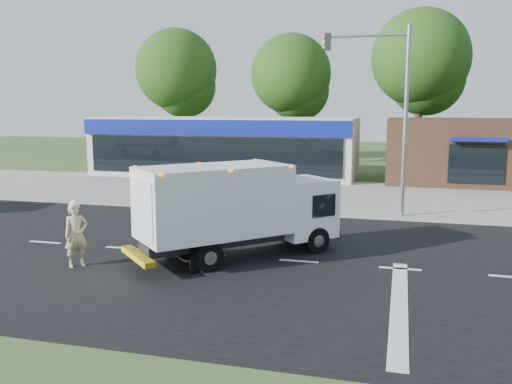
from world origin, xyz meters
TOP-DOWN VIEW (x-y plane):
  - ground at (0.00, 0.00)m, footprint 120.00×120.00m
  - road_asphalt at (0.00, 0.00)m, footprint 60.00×14.00m
  - sidewalk at (0.00, 8.20)m, footprint 60.00×2.40m
  - parking_apron at (0.00, 14.00)m, footprint 60.00×9.00m
  - lane_markings at (1.35, -1.35)m, footprint 55.20×7.00m
  - ems_box_truck at (-2.00, -0.09)m, footprint 6.13×6.18m
  - emergency_worker at (-6.26, -2.21)m, footprint 0.79×0.83m
  - retail_strip_mall at (-9.00, 19.93)m, footprint 18.00×6.20m
  - brown_storefront at (7.00, 19.98)m, footprint 10.00×6.70m
  - traffic_signal_pole at (2.35, 7.60)m, footprint 3.51×0.25m
  - background_trees at (-0.85, 28.16)m, footprint 36.77×7.39m

SIDE VIEW (x-z plane):
  - ground at x=0.00m, z-range 0.00..0.00m
  - road_asphalt at x=0.00m, z-range -0.01..0.01m
  - parking_apron at x=0.00m, z-range 0.00..0.02m
  - lane_markings at x=1.35m, z-range 0.01..0.02m
  - sidewalk at x=0.00m, z-range 0.00..0.12m
  - emergency_worker at x=-6.26m, z-range -0.02..2.00m
  - ems_box_truck at x=-2.00m, z-range 0.23..3.18m
  - brown_storefront at x=7.00m, z-range 0.00..4.00m
  - retail_strip_mall at x=-9.00m, z-range 0.01..4.01m
  - traffic_signal_pole at x=2.35m, z-range 0.92..8.92m
  - background_trees at x=-0.85m, z-range 1.33..13.43m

